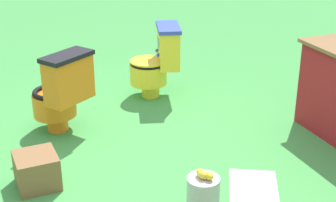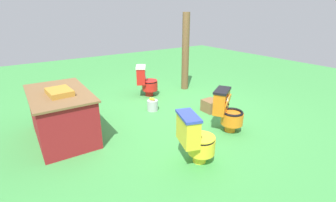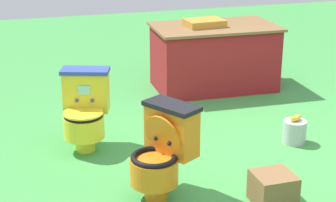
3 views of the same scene
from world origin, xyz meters
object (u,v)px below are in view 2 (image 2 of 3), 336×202
object	(u,v)px
toilet_yellow	(196,138)
vendor_table	(62,115)
lemon_bucket	(153,105)
toilet_orange	(227,110)
toilet_red	(146,81)
wooden_post	(185,52)
small_crate	(211,106)

from	to	relation	value
toilet_yellow	vendor_table	bearing A→B (deg)	-125.34
vendor_table	lemon_bucket	xyz separation A→B (m)	(0.13, -1.76, -0.28)
toilet_orange	vendor_table	world-z (taller)	vendor_table
toilet_red	vendor_table	world-z (taller)	vendor_table
toilet_red	lemon_bucket	xyz separation A→B (m)	(-0.87, 0.35, -0.25)
wooden_post	small_crate	bearing A→B (deg)	161.07
vendor_table	lemon_bucket	world-z (taller)	vendor_table
wooden_post	small_crate	world-z (taller)	wooden_post
vendor_table	small_crate	distance (m)	2.78
toilet_orange	toilet_yellow	xyz separation A→B (m)	(-0.42, 1.06, -0.00)
toilet_orange	toilet_yellow	size ratio (longest dim) A/B	1.00
small_crate	toilet_orange	bearing A→B (deg)	154.24
vendor_table	lemon_bucket	bearing A→B (deg)	-85.67
toilet_yellow	vendor_table	xyz separation A→B (m)	(1.76, 1.28, 0.02)
wooden_post	lemon_bucket	world-z (taller)	wooden_post
toilet_yellow	wooden_post	xyz separation A→B (m)	(2.70, -1.94, 0.58)
toilet_red	small_crate	world-z (taller)	toilet_red
wooden_post	lemon_bucket	xyz separation A→B (m)	(-0.80, 1.47, -0.83)
toilet_orange	small_crate	bearing A→B (deg)	-146.95
wooden_post	lemon_bucket	distance (m)	1.87
toilet_orange	lemon_bucket	xyz separation A→B (m)	(1.47, 0.58, -0.26)
vendor_table	wooden_post	distance (m)	3.41
toilet_yellow	wooden_post	distance (m)	3.37
vendor_table	wooden_post	world-z (taller)	wooden_post
lemon_bucket	toilet_red	bearing A→B (deg)	-21.94
toilet_red	toilet_orange	bearing A→B (deg)	36.11
vendor_table	wooden_post	xyz separation A→B (m)	(0.93, -3.23, 0.56)
lemon_bucket	toilet_orange	bearing A→B (deg)	-158.36
toilet_red	vendor_table	size ratio (longest dim) A/B	0.49
toilet_orange	wooden_post	distance (m)	2.51
toilet_yellow	vendor_table	distance (m)	2.18
toilet_orange	lemon_bucket	size ratio (longest dim) A/B	2.63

